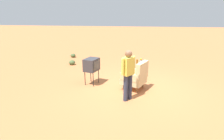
# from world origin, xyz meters

# --- Properties ---
(ground_plane) EXTENTS (60.00, 60.00, 0.00)m
(ground_plane) POSITION_xyz_m (0.00, 0.00, 0.00)
(ground_plane) COLOR #B76B3D
(armchair) EXTENTS (1.01, 1.02, 1.06)m
(armchair) POSITION_xyz_m (0.08, 0.04, 0.50)
(armchair) COLOR brown
(armchair) RESTS_ON ground
(side_table) EXTENTS (0.56, 0.56, 0.66)m
(side_table) POSITION_xyz_m (-0.82, -0.01, 0.56)
(side_table) COLOR black
(side_table) RESTS_ON ground
(tv_on_stand) EXTENTS (0.70, 0.59, 1.03)m
(tv_on_stand) POSITION_xyz_m (-0.25, -1.68, 0.78)
(tv_on_stand) COLOR black
(tv_on_stand) RESTS_ON ground
(person_standing) EXTENTS (0.46, 0.40, 1.64)m
(person_standing) POSITION_xyz_m (0.99, -0.21, 0.94)
(person_standing) COLOR #2D3347
(person_standing) RESTS_ON ground
(bottle_tall_amber) EXTENTS (0.07, 0.07, 0.30)m
(bottle_tall_amber) POSITION_xyz_m (-0.62, 0.05, 0.81)
(bottle_tall_amber) COLOR brown
(bottle_tall_amber) RESTS_ON side_table
(bottle_short_clear) EXTENTS (0.06, 0.06, 0.20)m
(bottle_short_clear) POSITION_xyz_m (-0.96, -0.10, 0.76)
(bottle_short_clear) COLOR silver
(bottle_short_clear) RESTS_ON side_table
(flower_vase) EXTENTS (0.15, 0.10, 0.27)m
(flower_vase) POSITION_xyz_m (-1.03, 0.22, 0.81)
(flower_vase) COLOR silver
(flower_vase) RESTS_ON side_table
(shrub_near) EXTENTS (0.31, 0.31, 0.24)m
(shrub_near) POSITION_xyz_m (-4.52, -3.92, 0.12)
(shrub_near) COLOR #475B33
(shrub_near) RESTS_ON ground
(shrub_lone) EXTENTS (0.33, 0.33, 0.25)m
(shrub_lone) POSITION_xyz_m (-2.86, -3.41, 0.13)
(shrub_lone) COLOR #475B33
(shrub_lone) RESTS_ON ground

